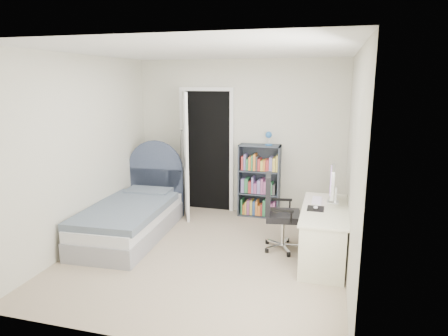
% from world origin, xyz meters
% --- Properties ---
extents(room_shell, '(3.50, 3.70, 2.60)m').
position_xyz_m(room_shell, '(0.00, 0.00, 1.25)').
color(room_shell, gray).
rests_on(room_shell, ground).
extents(door, '(0.92, 0.77, 2.06)m').
position_xyz_m(door, '(-0.71, 1.53, 1.03)').
color(door, black).
rests_on(door, ground).
extents(bed, '(1.04, 2.04, 1.23)m').
position_xyz_m(bed, '(-1.22, 0.37, 0.28)').
color(bed, gray).
rests_on(bed, ground).
extents(nightstand, '(0.43, 0.43, 0.63)m').
position_xyz_m(nightstand, '(-1.47, 1.59, 0.41)').
color(nightstand, '#D5B083').
rests_on(nightstand, ground).
extents(floor_lamp, '(0.20, 0.20, 1.42)m').
position_xyz_m(floor_lamp, '(-0.97, 1.68, 0.58)').
color(floor_lamp, silver).
rests_on(floor_lamp, ground).
extents(bookcase, '(0.66, 0.28, 1.39)m').
position_xyz_m(bookcase, '(0.38, 1.66, 0.55)').
color(bookcase, '#38414D').
rests_on(bookcase, ground).
extents(desk, '(0.54, 1.35, 1.11)m').
position_xyz_m(desk, '(1.43, 0.26, 0.36)').
color(desk, beige).
rests_on(desk, ground).
extents(office_chair, '(0.53, 0.55, 1.00)m').
position_xyz_m(office_chair, '(0.83, 0.42, 0.55)').
color(office_chair, silver).
rests_on(office_chair, ground).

